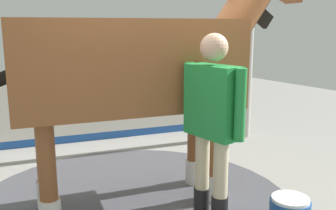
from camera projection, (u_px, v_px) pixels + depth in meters
ground_plane at (144, 202)px, 4.01m from camera, size 16.00×16.00×0.02m
wet_patch at (132, 202)px, 3.99m from camera, size 3.41×3.41×0.00m
barrier_wall at (91, 109)px, 6.06m from camera, size 4.09×0.92×1.12m
roof_post_near at (248, 54)px, 6.10m from camera, size 0.16×0.16×2.73m
horse at (142, 66)px, 3.74m from camera, size 3.57×1.29×2.62m
handler at (212, 119)px, 3.28m from camera, size 0.27×0.70×1.76m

